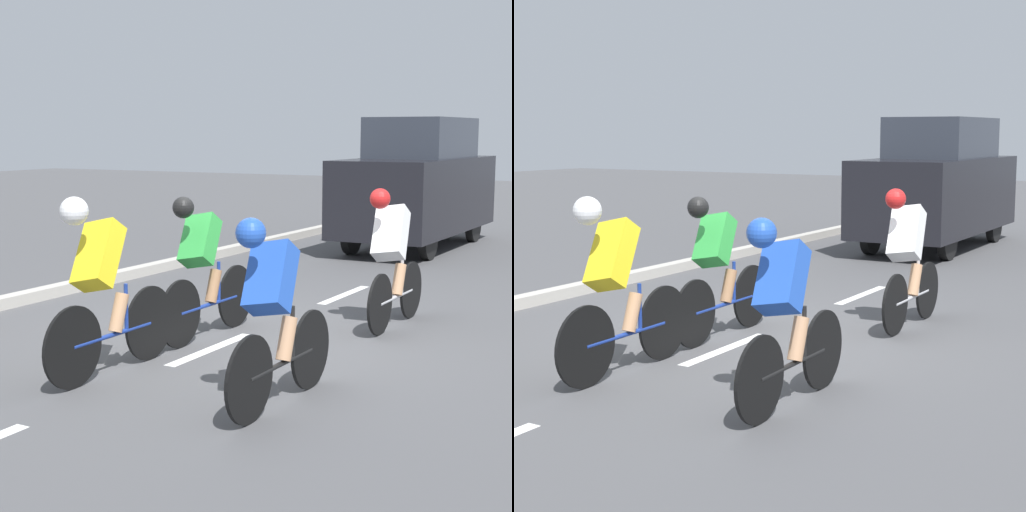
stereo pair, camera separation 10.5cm
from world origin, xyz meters
TOP-DOWN VIEW (x-y plane):
  - ground_plane at (0.00, 0.00)m, footprint 60.00×60.00m
  - lane_stripe_mid at (0.00, 0.43)m, footprint 0.12×1.40m
  - lane_stripe_far at (0.00, -2.77)m, footprint 0.12×1.40m
  - cyclist_white at (-1.17, -1.33)m, footprint 0.40×1.59m
  - cyclist_yellow at (0.33, 1.62)m, footprint 0.44×1.73m
  - cyclist_green at (0.32, 0.07)m, footprint 0.41×1.72m
  - cyclist_blue at (-1.36, 1.67)m, footprint 0.41×1.65m
  - support_car at (0.71, -7.64)m, footprint 1.70×4.37m

SIDE VIEW (x-z plane):
  - ground_plane at x=0.00m, z-range 0.00..0.00m
  - lane_stripe_mid at x=0.00m, z-range 0.00..0.01m
  - lane_stripe_far at x=0.00m, z-range 0.00..0.01m
  - cyclist_green at x=0.32m, z-range 0.03..1.49m
  - cyclist_blue at x=-1.36m, z-range 0.04..1.52m
  - cyclist_white at x=-1.17m, z-range 0.04..1.55m
  - cyclist_yellow at x=0.33m, z-range 0.05..1.61m
  - support_car at x=0.71m, z-range -0.01..2.32m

